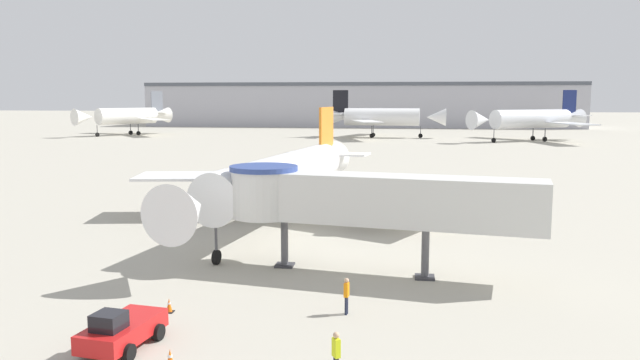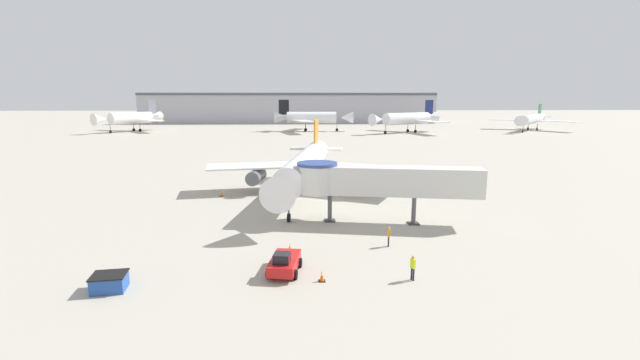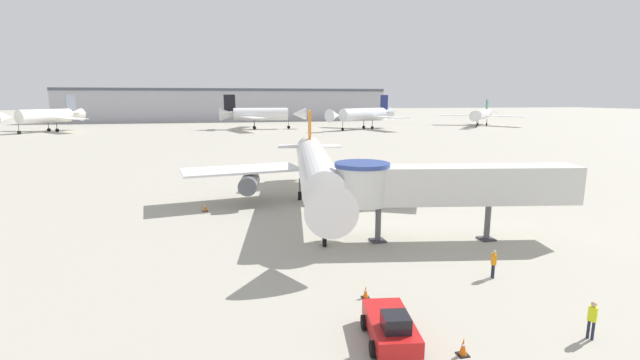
{
  "view_description": "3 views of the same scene",
  "coord_description": "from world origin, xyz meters",
  "px_view_note": "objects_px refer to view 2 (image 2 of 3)",
  "views": [
    {
      "loc": [
        9.2,
        -46.49,
        10.14
      ],
      "look_at": [
        3.44,
        -4.6,
        4.51
      ],
      "focal_mm": 35.0,
      "sensor_mm": 36.0,
      "label": 1
    },
    {
      "loc": [
        -0.74,
        -52.81,
        12.43
      ],
      "look_at": [
        1.33,
        -4.6,
        3.19
      ],
      "focal_mm": 24.0,
      "sensor_mm": 36.0,
      "label": 2
    },
    {
      "loc": [
        -8.86,
        -39.91,
        10.74
      ],
      "look_at": [
        -1.6,
        -6.72,
        4.21
      ],
      "focal_mm": 24.0,
      "sensor_mm": 36.0,
      "label": 3
    }
  ],
  "objects_px": {
    "traffic_cone_apron_front": "(322,276)",
    "traffic_cone_port_wing": "(221,193)",
    "jet_bridge": "(375,180)",
    "background_jet_green_tail": "(532,119)",
    "background_jet_black_tail": "(310,118)",
    "background_jet_navy_tail": "(408,119)",
    "main_airplane": "(305,166)",
    "ground_crew_marshaller": "(389,235)",
    "traffic_cone_near_nose": "(290,248)",
    "ground_crew_wing_walker": "(413,266)",
    "pushback_tug_red": "(284,263)",
    "background_jet_gray_tail": "(132,118)",
    "service_container_blue": "(109,282)"
  },
  "relations": [
    {
      "from": "background_jet_green_tail",
      "to": "background_jet_navy_tail",
      "type": "xyz_separation_m",
      "value": [
        -50.87,
        -8.26,
        0.7
      ]
    },
    {
      "from": "traffic_cone_port_wing",
      "to": "traffic_cone_apron_front",
      "type": "bearing_deg",
      "value": -66.21
    },
    {
      "from": "main_airplane",
      "to": "pushback_tug_red",
      "type": "height_order",
      "value": "main_airplane"
    },
    {
      "from": "pushback_tug_red",
      "to": "traffic_cone_port_wing",
      "type": "xyz_separation_m",
      "value": [
        -9.1,
        25.11,
        -0.39
      ]
    },
    {
      "from": "ground_crew_marshaller",
      "to": "traffic_cone_port_wing",
      "type": "bearing_deg",
      "value": 51.52
    },
    {
      "from": "traffic_cone_apron_front",
      "to": "background_jet_navy_tail",
      "type": "distance_m",
      "value": 133.88
    },
    {
      "from": "ground_crew_wing_walker",
      "to": "background_jet_black_tail",
      "type": "height_order",
      "value": "background_jet_black_tail"
    },
    {
      "from": "background_jet_black_tail",
      "to": "traffic_cone_port_wing",
      "type": "bearing_deg",
      "value": 175.04
    },
    {
      "from": "ground_crew_marshaller",
      "to": "background_jet_navy_tail",
      "type": "height_order",
      "value": "background_jet_navy_tail"
    },
    {
      "from": "jet_bridge",
      "to": "ground_crew_wing_walker",
      "type": "xyz_separation_m",
      "value": [
        0.36,
        -14.06,
        -3.34
      ]
    },
    {
      "from": "service_container_blue",
      "to": "ground_crew_wing_walker",
      "type": "height_order",
      "value": "ground_crew_wing_walker"
    },
    {
      "from": "background_jet_black_tail",
      "to": "background_jet_navy_tail",
      "type": "height_order",
      "value": "background_jet_black_tail"
    },
    {
      "from": "traffic_cone_port_wing",
      "to": "jet_bridge",
      "type": "bearing_deg",
      "value": -35.69
    },
    {
      "from": "traffic_cone_apron_front",
      "to": "traffic_cone_port_wing",
      "type": "bearing_deg",
      "value": 113.79
    },
    {
      "from": "background_jet_navy_tail",
      "to": "main_airplane",
      "type": "bearing_deg",
      "value": -52.53
    },
    {
      "from": "service_container_blue",
      "to": "ground_crew_marshaller",
      "type": "distance_m",
      "value": 21.43
    },
    {
      "from": "main_airplane",
      "to": "traffic_cone_near_nose",
      "type": "xyz_separation_m",
      "value": [
        -1.5,
        -20.92,
        -3.58
      ]
    },
    {
      "from": "traffic_cone_port_wing",
      "to": "ground_crew_wing_walker",
      "type": "distance_m",
      "value": 32.28
    },
    {
      "from": "traffic_cone_apron_front",
      "to": "background_jet_green_tail",
      "type": "distance_m",
      "value": 162.87
    },
    {
      "from": "traffic_cone_port_wing",
      "to": "background_jet_black_tail",
      "type": "distance_m",
      "value": 111.66
    },
    {
      "from": "main_airplane",
      "to": "background_jet_navy_tail",
      "type": "xyz_separation_m",
      "value": [
        38.54,
        101.52,
        1.26
      ]
    },
    {
      "from": "main_airplane",
      "to": "traffic_cone_apron_front",
      "type": "height_order",
      "value": "main_airplane"
    },
    {
      "from": "ground_crew_marshaller",
      "to": "background_jet_gray_tail",
      "type": "height_order",
      "value": "background_jet_gray_tail"
    },
    {
      "from": "service_container_blue",
      "to": "traffic_cone_port_wing",
      "type": "bearing_deg",
      "value": 85.27
    },
    {
      "from": "service_container_blue",
      "to": "traffic_cone_apron_front",
      "type": "distance_m",
      "value": 14.05
    },
    {
      "from": "pushback_tug_red",
      "to": "background_jet_green_tail",
      "type": "height_order",
      "value": "background_jet_green_tail"
    },
    {
      "from": "service_container_blue",
      "to": "ground_crew_wing_walker",
      "type": "bearing_deg",
      "value": 1.95
    },
    {
      "from": "background_jet_green_tail",
      "to": "background_jet_navy_tail",
      "type": "height_order",
      "value": "background_jet_navy_tail"
    },
    {
      "from": "pushback_tug_red",
      "to": "background_jet_navy_tail",
      "type": "bearing_deg",
      "value": 80.62
    },
    {
      "from": "background_jet_green_tail",
      "to": "traffic_cone_apron_front",
      "type": "bearing_deg",
      "value": -82.5
    },
    {
      "from": "traffic_cone_near_nose",
      "to": "ground_crew_marshaller",
      "type": "bearing_deg",
      "value": 5.97
    },
    {
      "from": "jet_bridge",
      "to": "pushback_tug_red",
      "type": "xyz_separation_m",
      "value": [
        -8.59,
        -12.41,
        -3.61
      ]
    },
    {
      "from": "pushback_tug_red",
      "to": "traffic_cone_port_wing",
      "type": "relative_size",
      "value": 5.19
    },
    {
      "from": "background_jet_black_tail",
      "to": "traffic_cone_near_nose",
      "type": "bearing_deg",
      "value": -179.78
    },
    {
      "from": "service_container_blue",
      "to": "traffic_cone_apron_front",
      "type": "relative_size",
      "value": 3.12
    },
    {
      "from": "main_airplane",
      "to": "traffic_cone_near_nose",
      "type": "distance_m",
      "value": 21.27
    },
    {
      "from": "pushback_tug_red",
      "to": "traffic_cone_apron_front",
      "type": "xyz_separation_m",
      "value": [
        2.66,
        -1.55,
        -0.41
      ]
    },
    {
      "from": "main_airplane",
      "to": "service_container_blue",
      "type": "distance_m",
      "value": 30.81
    },
    {
      "from": "pushback_tug_red",
      "to": "background_jet_gray_tail",
      "type": "xyz_separation_m",
      "value": [
        -62.55,
        136.4,
        4.37
      ]
    },
    {
      "from": "pushback_tug_red",
      "to": "traffic_cone_port_wing",
      "type": "height_order",
      "value": "pushback_tug_red"
    },
    {
      "from": "jet_bridge",
      "to": "traffic_cone_near_nose",
      "type": "xyz_separation_m",
      "value": [
        -8.29,
        -8.02,
        -4.06
      ]
    },
    {
      "from": "pushback_tug_red",
      "to": "traffic_cone_port_wing",
      "type": "distance_m",
      "value": 26.71
    },
    {
      "from": "service_container_blue",
      "to": "traffic_cone_apron_front",
      "type": "height_order",
      "value": "service_container_blue"
    },
    {
      "from": "ground_crew_wing_walker",
      "to": "background_jet_gray_tail",
      "type": "bearing_deg",
      "value": -4.86
    },
    {
      "from": "traffic_cone_apron_front",
      "to": "background_jet_gray_tail",
      "type": "relative_size",
      "value": 0.03
    },
    {
      "from": "main_airplane",
      "to": "jet_bridge",
      "type": "height_order",
      "value": "main_airplane"
    },
    {
      "from": "jet_bridge",
      "to": "background_jet_gray_tail",
      "type": "xyz_separation_m",
      "value": [
        -71.14,
        123.99,
        0.76
      ]
    },
    {
      "from": "pushback_tug_red",
      "to": "background_jet_navy_tail",
      "type": "height_order",
      "value": "background_jet_navy_tail"
    },
    {
      "from": "ground_crew_marshaller",
      "to": "pushback_tug_red",
      "type": "bearing_deg",
      "value": 131.01
    },
    {
      "from": "ground_crew_marshaller",
      "to": "service_container_blue",
      "type": "bearing_deg",
      "value": 120.51
    }
  ]
}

